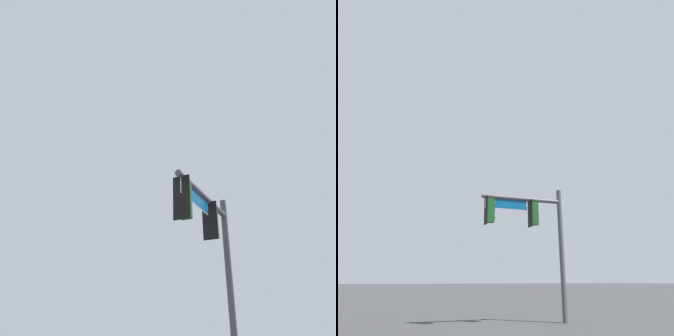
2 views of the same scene
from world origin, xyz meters
TOP-DOWN VIEW (x-y plane):
  - signal_pole_near at (-4.60, -5.57)m, footprint 4.11×0.85m

SIDE VIEW (x-z plane):
  - signal_pole_near at x=-4.60m, z-range 1.24..7.37m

